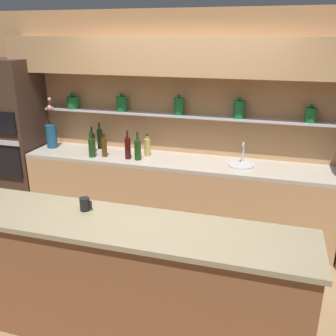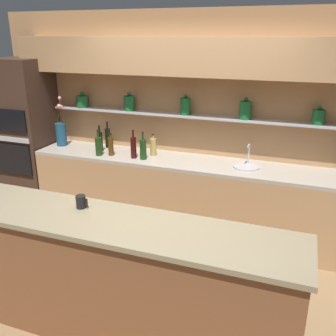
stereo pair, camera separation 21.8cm
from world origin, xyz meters
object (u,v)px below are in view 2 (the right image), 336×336
at_px(oven_tower, 27,136).
at_px(bottle_spirit_1, 153,147).
at_px(bottle_wine_7, 100,141).
at_px(bottle_wine_5, 143,149).
at_px(bottle_wine_0, 99,146).
at_px(bottle_oil_3, 134,146).
at_px(bottle_wine_2, 133,147).
at_px(bottle_sauce_4, 99,143).
at_px(bottle_spirit_6, 111,146).
at_px(sink_fixture, 246,165).
at_px(bottle_wine_8, 108,137).
at_px(coffee_mug, 81,202).
at_px(flower_vase, 61,132).

height_order(oven_tower, bottle_spirit_1, oven_tower).
bearing_deg(bottle_wine_7, bottle_wine_5, -10.05).
xyz_separation_m(bottle_wine_0, bottle_wine_7, (-0.08, 0.17, 0.01)).
height_order(oven_tower, bottle_oil_3, oven_tower).
bearing_deg(bottle_oil_3, bottle_wine_0, -143.32).
distance_m(bottle_wine_2, bottle_wine_7, 0.53).
xyz_separation_m(bottle_sauce_4, bottle_spirit_6, (0.31, -0.23, 0.05)).
bearing_deg(bottle_wine_5, bottle_wine_0, -174.88).
xyz_separation_m(bottle_wine_2, bottle_spirit_6, (-0.30, -0.00, -0.01)).
relative_size(bottle_spirit_6, bottle_wine_7, 0.84).
height_order(sink_fixture, bottle_wine_8, bottle_wine_8).
bearing_deg(bottle_wine_2, bottle_oil_3, 115.22).
height_order(bottle_wine_2, bottle_oil_3, bottle_wine_2).
height_order(bottle_spirit_6, bottle_wine_7, bottle_wine_7).
distance_m(bottle_oil_3, bottle_sauce_4, 0.51).
bearing_deg(bottle_spirit_1, coffee_mug, -86.76).
distance_m(bottle_oil_3, bottle_wine_5, 0.31).
xyz_separation_m(sink_fixture, bottle_wine_7, (-1.85, -0.01, 0.10)).
xyz_separation_m(bottle_spirit_6, bottle_wine_7, (-0.21, 0.11, 0.01)).
bearing_deg(bottle_wine_7, bottle_wine_8, 86.01).
bearing_deg(flower_vase, bottle_sauce_4, 7.11).
distance_m(bottle_spirit_1, bottle_wine_7, 0.71).
xyz_separation_m(sink_fixture, bottle_wine_2, (-1.33, -0.12, 0.11)).
distance_m(bottle_wine_5, bottle_wine_7, 0.66).
bearing_deg(bottle_spirit_1, bottle_wine_5, -108.75).
height_order(oven_tower, coffee_mug, oven_tower).
xyz_separation_m(flower_vase, bottle_wine_8, (0.62, 0.13, -0.05)).
bearing_deg(coffee_mug, bottle_oil_3, 102.04).
height_order(bottle_wine_2, bottle_spirit_6, bottle_wine_2).
relative_size(bottle_wine_0, coffee_mug, 3.06).
distance_m(oven_tower, bottle_wine_7, 1.13).
bearing_deg(oven_tower, bottle_spirit_6, -4.70).
height_order(flower_vase, bottle_spirit_6, flower_vase).
relative_size(bottle_wine_8, coffee_mug, 3.29).
xyz_separation_m(bottle_oil_3, bottle_sauce_4, (-0.51, 0.02, -0.02)).
bearing_deg(bottle_wine_5, bottle_wine_2, 179.16).
relative_size(oven_tower, bottle_spirit_1, 7.51).
distance_m(sink_fixture, bottle_wine_5, 1.21).
xyz_separation_m(bottle_wine_8, coffee_mug, (0.79, -1.87, 0.02)).
distance_m(oven_tower, flower_vase, 0.52).
bearing_deg(bottle_wine_8, bottle_wine_5, -25.15).
distance_m(bottle_wine_0, bottle_spirit_1, 0.67).
bearing_deg(flower_vase, sink_fixture, -0.96).
xyz_separation_m(bottle_spirit_1, bottle_sauce_4, (-0.79, 0.06, -0.05)).
height_order(sink_fixture, bottle_wine_0, bottle_wine_0).
bearing_deg(coffee_mug, bottle_spirit_6, 110.44).
bearing_deg(bottle_wine_7, coffee_mug, -64.59).
bearing_deg(bottle_wine_0, bottle_wine_7, 114.53).
xyz_separation_m(bottle_spirit_1, coffee_mug, (0.10, -1.75, 0.04)).
bearing_deg(flower_vase, bottle_spirit_1, 0.31).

